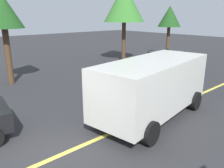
% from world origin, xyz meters
% --- Properties ---
extents(ground_plane, '(80.00, 80.00, 0.00)m').
position_xyz_m(ground_plane, '(0.00, 0.00, 0.00)').
color(ground_plane, '#2D2D30').
extents(lane_marking_centre, '(28.00, 0.16, 0.01)m').
position_xyz_m(lane_marking_centre, '(3.00, 0.00, 0.01)').
color(lane_marking_centre, '#E0D14C').
extents(white_van, '(5.44, 2.86, 2.20)m').
position_xyz_m(white_van, '(4.30, -0.05, 1.27)').
color(white_van, silver).
rests_on(white_van, ground_plane).
extents(car_blue_crossing, '(4.04, 2.00, 1.59)m').
position_xyz_m(car_blue_crossing, '(9.97, 3.27, 0.80)').
color(car_blue_crossing, '#2D479E').
rests_on(car_blue_crossing, ground_plane).
extents(tree_left_verge, '(3.24, 3.24, 6.10)m').
position_xyz_m(tree_left_verge, '(11.23, 8.55, 4.63)').
color(tree_left_verge, '#513823').
rests_on(tree_left_verge, ground_plane).
extents(tree_centre_verge, '(2.10, 2.10, 4.94)m').
position_xyz_m(tree_centre_verge, '(1.88, 8.15, 3.91)').
color(tree_centre_verge, '#513823').
rests_on(tree_centre_verge, ground_plane).
extents(tree_right_verge, '(2.05, 2.05, 4.56)m').
position_xyz_m(tree_right_verge, '(15.89, 7.48, 3.59)').
color(tree_right_verge, '#513823').
rests_on(tree_right_verge, ground_plane).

